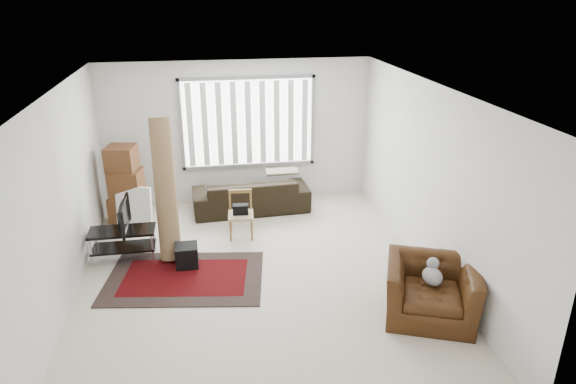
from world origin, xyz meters
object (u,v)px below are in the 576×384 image
object	(u,v)px
armchair	(432,287)
tv_stand	(123,238)
moving_boxes	(126,188)
sofa	(251,190)
side_chair	(241,212)

from	to	relation	value
armchair	tv_stand	bearing A→B (deg)	173.27
moving_boxes	armchair	distance (m)	5.38
sofa	armchair	distance (m)	4.16
tv_stand	armchair	distance (m)	4.55
tv_stand	moving_boxes	world-z (taller)	moving_boxes
sofa	armchair	size ratio (longest dim) A/B	1.51
moving_boxes	side_chair	bearing A→B (deg)	-24.07
side_chair	moving_boxes	bearing A→B (deg)	160.55
sofa	armchair	xyz separation A→B (m)	(1.88, -3.71, 0.01)
side_chair	armchair	bearing A→B (deg)	-46.42
moving_boxes	armchair	xyz separation A→B (m)	(4.07, -3.52, -0.24)
sofa	armchair	bearing A→B (deg)	114.37
side_chair	armchair	xyz separation A→B (m)	(2.16, -2.67, -0.01)
moving_boxes	armchair	bearing A→B (deg)	-40.89
tv_stand	sofa	size ratio (longest dim) A/B	0.46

